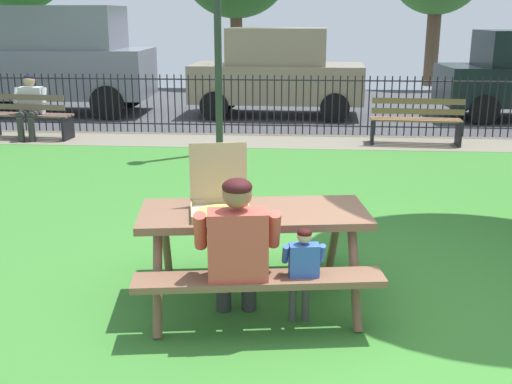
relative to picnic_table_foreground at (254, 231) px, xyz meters
The scene contains 13 objects.
ground 1.90m from the picnic_table_foreground, 61.69° to the left, with size 28.00×11.53×0.02m, color #3B7E30.
cobblestone_walkway 6.74m from the picnic_table_foreground, 82.67° to the left, with size 28.00×1.40×0.01m, color gray.
street_asphalt 11.24m from the picnic_table_foreground, 85.63° to the left, with size 28.00×7.68×0.01m, color #424247.
picnic_table_foreground is the anchor object (origin of this frame).
pizza_box_open 0.38m from the picnic_table_foreground, behind, with size 0.54×0.56×0.52m.
adult_at_table 0.53m from the picnic_table_foreground, 98.42° to the right, with size 0.63×0.63×1.19m.
child_at_table 0.63m from the picnic_table_foreground, 50.66° to the right, with size 0.32×0.32×0.82m.
iron_fence_streetside 7.40m from the picnic_table_foreground, 83.36° to the left, with size 23.55×0.03×1.14m.
park_bench_left 8.08m from the picnic_table_foreground, 126.27° to the left, with size 1.63×0.59×0.85m.
park_bench_center 6.94m from the picnic_table_foreground, 69.85° to the left, with size 1.62×0.55×0.85m.
person_on_park_bench 8.07m from the picnic_table_foreground, 125.94° to the left, with size 0.62×0.61×1.19m.
parked_car_left 11.19m from the picnic_table_foreground, 120.09° to the left, with size 4.75×2.18×2.46m.
parked_car_center 9.67m from the picnic_table_foreground, 91.43° to the left, with size 3.96×1.95×1.98m.
Camera 1 is at (-0.48, -4.45, 2.26)m, focal length 43.22 mm.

